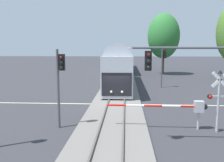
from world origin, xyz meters
TOP-DOWN VIEW (x-y plane):
  - ground_plane at (0.00, 0.00)m, footprint 220.00×220.00m
  - road_centre_stripe at (0.00, 0.00)m, footprint 44.00×0.20m
  - railway_track at (0.00, 0.00)m, footprint 4.40×80.00m
  - commuter_train at (0.00, 20.85)m, footprint 3.04×43.58m
  - crossing_gate_near at (4.62, -6.41)m, footprint 6.21×0.40m
  - crossing_signal_mast at (6.35, -6.88)m, footprint 1.36×0.44m
  - traffic_signal_near_right at (4.96, -8.95)m, footprint 5.91×0.38m
  - traffic_signal_far_side at (5.43, 9.32)m, footprint 0.53×0.38m
  - traffic_signal_median at (-3.23, -6.61)m, footprint 0.53×0.38m
  - elm_centre_background at (7.62, 24.40)m, footprint 5.79×5.79m

SIDE VIEW (x-z plane):
  - ground_plane at x=0.00m, z-range 0.00..0.00m
  - road_centre_stripe at x=0.00m, z-range 0.00..0.01m
  - railway_track at x=0.00m, z-range -0.06..0.26m
  - crossing_gate_near at x=4.62m, z-range 0.49..2.29m
  - crossing_signal_mast at x=6.35m, z-range 0.42..4.19m
  - commuter_train at x=0.00m, z-range 0.21..5.37m
  - traffic_signal_median at x=-3.23m, z-range 0.85..5.81m
  - traffic_signal_far_side at x=5.43m, z-range 0.86..5.86m
  - traffic_signal_near_right at x=4.96m, z-range 1.39..6.69m
  - elm_centre_background at x=7.62m, z-range 1.48..12.59m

